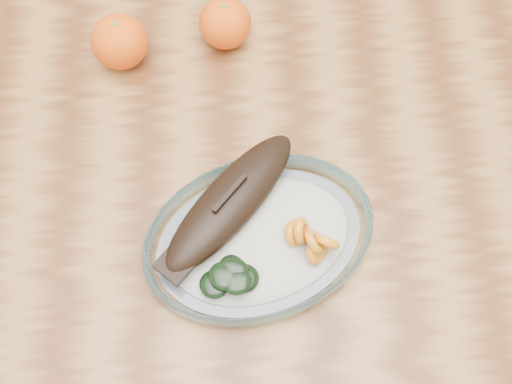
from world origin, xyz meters
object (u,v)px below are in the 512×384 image
orange_right (225,23)px  orange_left (120,42)px  plated_meal (258,235)px  dining_table (227,192)px

orange_right → orange_left: bearing=-170.5°
orange_left → orange_right: size_ratio=1.06×
orange_left → orange_right: bearing=9.5°
plated_meal → orange_left: orange_left is taller
orange_left → orange_right: orange_left is taller
plated_meal → orange_right: (-0.03, 0.31, 0.02)m
dining_table → orange_right: (0.01, 0.20, 0.14)m
dining_table → orange_left: size_ratio=15.23×
plated_meal → orange_left: 0.34m
dining_table → orange_left: bearing=127.9°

